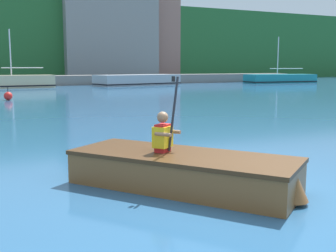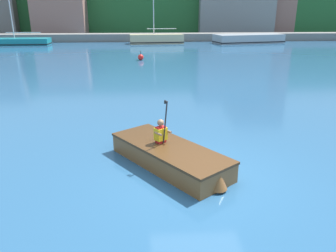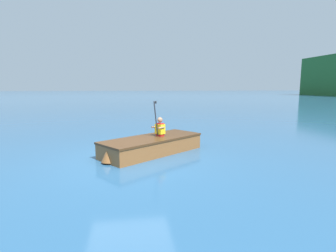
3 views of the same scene
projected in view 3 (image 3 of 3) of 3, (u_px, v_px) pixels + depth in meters
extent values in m
plane|color=#28567F|center=(129.00, 160.00, 7.50)|extent=(300.00, 300.00, 0.00)
cube|color=brown|center=(152.00, 145.00, 8.30)|extent=(2.95, 3.39, 0.51)
cube|color=#482C16|center=(152.00, 138.00, 8.26)|extent=(3.01, 3.45, 0.06)
cube|color=#482C16|center=(152.00, 139.00, 8.26)|extent=(2.50, 2.89, 0.02)
cone|color=brown|center=(109.00, 153.00, 7.17)|extent=(0.59, 0.59, 0.46)
cube|color=brown|center=(158.00, 138.00, 8.44)|extent=(1.01, 0.81, 0.03)
cube|color=red|center=(160.00, 130.00, 8.46)|extent=(0.29, 0.27, 0.42)
cube|color=yellow|center=(160.00, 129.00, 8.46)|extent=(0.36, 0.34, 0.32)
sphere|color=#997051|center=(160.00, 120.00, 8.41)|extent=(0.17, 0.17, 0.17)
cylinder|color=#997051|center=(155.00, 127.00, 8.49)|extent=(0.20, 0.24, 0.06)
cylinder|color=#997051|center=(161.00, 128.00, 8.28)|extent=(0.20, 0.24, 0.06)
cylinder|color=#232328|center=(156.00, 119.00, 8.28)|extent=(0.14, 0.17, 1.11)
cylinder|color=black|center=(156.00, 102.00, 8.20)|extent=(0.05, 0.05, 0.08)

